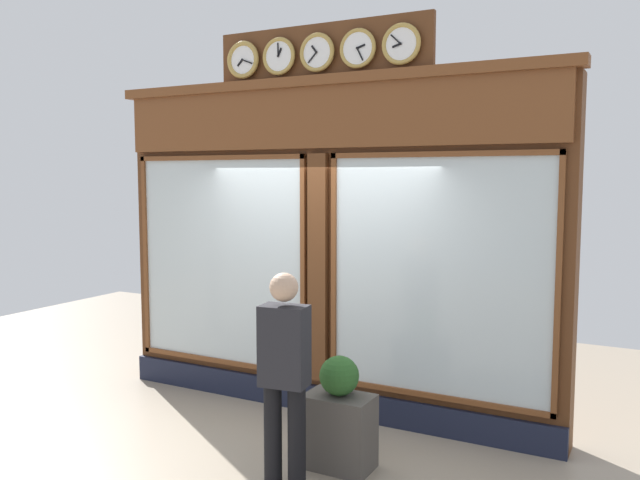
# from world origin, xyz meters

# --- Properties ---
(shop_facade) EXTENTS (4.91, 0.42, 3.89)m
(shop_facade) POSITION_xyz_m (0.00, -0.12, 1.73)
(shop_facade) COLOR #5B3319
(shop_facade) RESTS_ON ground_plane
(pedestrian) EXTENTS (0.39, 0.27, 1.69)m
(pedestrian) POSITION_xyz_m (-0.54, 1.58, 0.93)
(pedestrian) COLOR black
(pedestrian) RESTS_ON ground_plane
(planter_box) EXTENTS (0.56, 0.36, 0.62)m
(planter_box) POSITION_xyz_m (-0.74, 1.06, 0.31)
(planter_box) COLOR #4C4742
(planter_box) RESTS_ON ground_plane
(planter_shrub) EXTENTS (0.33, 0.33, 0.33)m
(planter_shrub) POSITION_xyz_m (-0.74, 1.06, 0.78)
(planter_shrub) COLOR #285623
(planter_shrub) RESTS_ON planter_box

